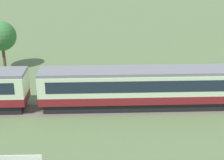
% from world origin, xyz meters
% --- Properties ---
extents(passenger_train, '(106.15, 3.15, 4.06)m').
position_xyz_m(passenger_train, '(-14.98, -0.21, 2.25)').
color(passenger_train, maroon).
rests_on(passenger_train, ground_plane).
extents(railway_track, '(168.41, 3.60, 0.04)m').
position_xyz_m(railway_track, '(-7.58, -0.21, 0.01)').
color(railway_track, '#665B51').
rests_on(railway_track, ground_plane).
extents(yard_tree_0, '(3.86, 3.86, 6.36)m').
position_xyz_m(yard_tree_0, '(-32.12, 12.61, 4.41)').
color(yard_tree_0, brown).
rests_on(yard_tree_0, ground_plane).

